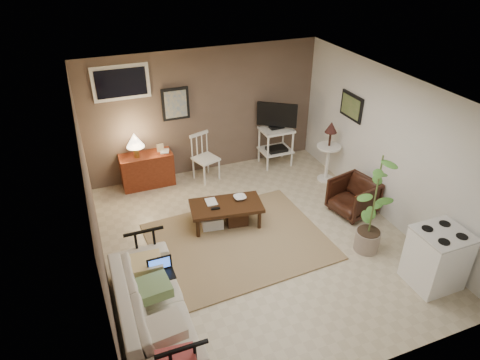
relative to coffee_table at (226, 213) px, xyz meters
name	(u,v)px	position (x,y,z in m)	size (l,w,h in m)	color
floor	(256,241)	(0.30, -0.55, -0.24)	(5.00, 5.00, 0.00)	#C1B293
art_back	(176,104)	(-0.25, 1.93, 1.21)	(0.50, 0.03, 0.60)	black
art_right	(352,106)	(2.53, 0.50, 1.28)	(0.03, 0.60, 0.45)	black
window	(121,83)	(-1.15, 1.93, 1.71)	(0.96, 0.03, 0.60)	white
rug	(239,241)	(0.03, -0.48, -0.23)	(2.60, 2.08, 0.02)	#9A8559
coffee_table	(226,213)	(0.00, 0.00, 0.00)	(1.21, 0.75, 0.43)	#331A0E
sofa	(152,300)	(-1.50, -1.58, 0.16)	(2.05, 0.60, 0.80)	beige
sofa_pillows	(159,308)	(-1.45, -1.81, 0.25)	(0.39, 1.95, 0.14)	beige
sofa_end_rails	(162,301)	(-1.38, -1.58, 0.10)	(0.55, 2.04, 0.69)	black
laptop	(161,269)	(-1.30, -1.22, 0.28)	(0.31, 0.23, 0.21)	black
red_console	(146,167)	(-0.93, 1.75, 0.14)	(0.95, 0.42, 1.10)	maroon
spindle_chair	(205,159)	(0.16, 1.57, 0.18)	(0.52, 0.52, 0.91)	white
tv_stand	(276,133)	(1.66, 1.61, 0.45)	(0.68, 0.50, 1.31)	white
side_table	(329,145)	(2.29, 0.68, 0.50)	(0.45, 0.45, 1.19)	white
armchair	(353,195)	(2.12, -0.43, 0.10)	(0.66, 0.61, 0.68)	black
potted_plant	(374,201)	(1.76, -1.34, 0.62)	(0.41, 0.41, 1.62)	gray
stove	(437,258)	(2.17, -2.24, 0.18)	(0.65, 0.61, 0.85)	white
bowl	(240,194)	(0.27, 0.07, 0.27)	(0.20, 0.05, 0.20)	#331A0E
book_table	(206,197)	(-0.28, 0.15, 0.28)	(0.17, 0.02, 0.23)	#331A0E
book_console	(160,147)	(-0.64, 1.76, 0.50)	(0.16, 0.02, 0.21)	#331A0E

